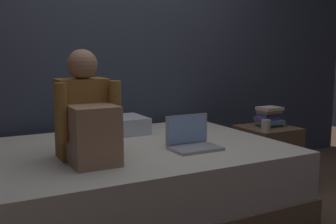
# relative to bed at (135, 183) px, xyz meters

# --- Properties ---
(wall_back) EXTENTS (5.60, 0.10, 2.70)m
(wall_back) POSITION_rel_bed_xyz_m (0.20, 0.90, 1.09)
(wall_back) COLOR #383D4C
(wall_back) RESTS_ON ground_plane
(bed) EXTENTS (2.00, 1.50, 0.52)m
(bed) POSITION_rel_bed_xyz_m (0.00, 0.00, 0.00)
(bed) COLOR #7A6047
(bed) RESTS_ON ground_plane
(nightstand) EXTENTS (0.44, 0.46, 0.52)m
(nightstand) POSITION_rel_bed_xyz_m (1.30, 0.12, 0.00)
(nightstand) COLOR brown
(nightstand) RESTS_ON ground_plane
(person_sitting) EXTENTS (0.39, 0.44, 0.66)m
(person_sitting) POSITION_rel_bed_xyz_m (-0.39, -0.20, 0.52)
(person_sitting) COLOR olive
(person_sitting) RESTS_ON bed
(laptop) EXTENTS (0.32, 0.23, 0.22)m
(laptop) POSITION_rel_bed_xyz_m (0.30, -0.26, 0.32)
(laptop) COLOR #9EA0A5
(laptop) RESTS_ON bed
(pillow) EXTENTS (0.56, 0.36, 0.13)m
(pillow) POSITION_rel_bed_xyz_m (-0.02, 0.45, 0.33)
(pillow) COLOR silver
(pillow) RESTS_ON bed
(book_stack) EXTENTS (0.23, 0.17, 0.17)m
(book_stack) POSITION_rel_bed_xyz_m (1.32, 0.13, 0.35)
(book_stack) COLOR teal
(book_stack) RESTS_ON nightstand
(mug) EXTENTS (0.08, 0.08, 0.09)m
(mug) POSITION_rel_bed_xyz_m (1.17, -0.00, 0.31)
(mug) COLOR #BCB2A3
(mug) RESTS_ON nightstand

